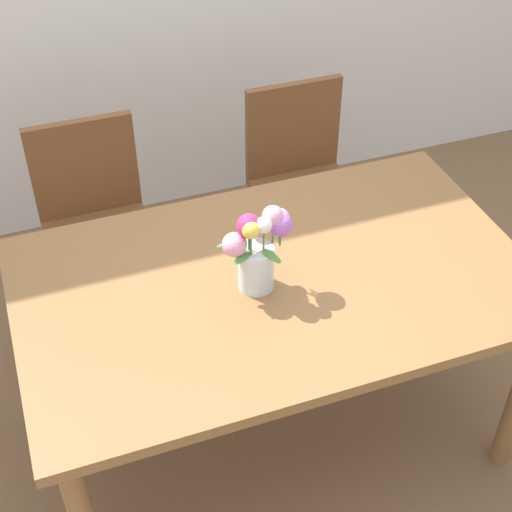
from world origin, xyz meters
The scene contains 5 objects.
ground_plane centered at (0.00, 0.00, 0.00)m, with size 12.00×12.00×0.00m, color brown.
dining_table centered at (0.00, 0.00, 0.67)m, with size 1.62×0.98×0.76m.
chair_left centered at (-0.45, 0.83, 0.52)m, with size 0.42×0.42×0.90m.
chair_right centered at (0.45, 0.83, 0.52)m, with size 0.42×0.42×0.90m.
flower_vase centered at (-0.06, -0.01, 0.92)m, with size 0.24×0.17×0.28m.
Camera 1 is at (-0.67, -1.67, 2.36)m, focal length 53.55 mm.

